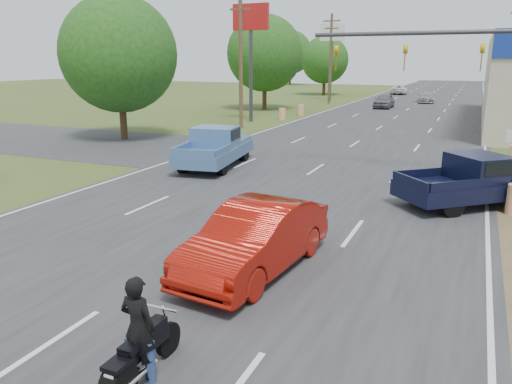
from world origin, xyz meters
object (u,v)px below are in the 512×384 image
at_px(red_convertible, 256,239).
at_px(blue_pickup, 216,146).
at_px(rider, 139,333).
at_px(distant_car_silver, 426,97).
at_px(motorcycle, 139,357).
at_px(navy_pickup, 479,180).
at_px(distant_car_grey, 384,101).
at_px(distant_car_white, 399,90).

relative_size(red_convertible, blue_pickup, 0.83).
bearing_deg(rider, distant_car_silver, -88.50).
bearing_deg(rider, red_convertible, -89.08).
bearing_deg(red_convertible, motorcycle, -83.44).
xyz_separation_m(red_convertible, rider, (0.06, -4.60, 0.02)).
distance_m(motorcycle, distant_car_silver, 57.89).
relative_size(red_convertible, motorcycle, 2.60).
xyz_separation_m(blue_pickup, navy_pickup, (11.47, -2.26, -0.04)).
bearing_deg(blue_pickup, navy_pickup, -19.76).
relative_size(red_convertible, rider, 2.95).
distance_m(navy_pickup, distant_car_silver, 45.39).
bearing_deg(motorcycle, distant_car_grey, 95.67).
xyz_separation_m(motorcycle, distant_car_silver, (-1.30, 57.88, 0.25)).
bearing_deg(distant_car_silver, rider, -92.96).
height_order(rider, distant_car_white, rider).
relative_size(red_convertible, distant_car_white, 1.01).
distance_m(distant_car_grey, distant_car_silver, 9.78).
distance_m(blue_pickup, distant_car_white, 56.98).
height_order(rider, blue_pickup, blue_pickup).
bearing_deg(navy_pickup, rider, -62.04).
bearing_deg(distant_car_grey, distant_car_silver, 70.29).
bearing_deg(distant_car_white, red_convertible, 90.00).
xyz_separation_m(motorcycle, navy_pickup, (4.72, 12.89, 0.47)).
xyz_separation_m(motorcycle, distant_car_white, (-6.48, 72.12, 0.25)).
height_order(red_convertible, rider, rider).
relative_size(navy_pickup, distant_car_silver, 1.15).
height_order(rider, navy_pickup, navy_pickup).
bearing_deg(blue_pickup, distant_car_grey, 77.79).
relative_size(blue_pickup, distant_car_white, 1.21).
bearing_deg(distant_car_grey, distant_car_white, 94.84).
bearing_deg(distant_car_white, motorcycle, 89.70).
bearing_deg(blue_pickup, distant_car_white, 81.10).
bearing_deg(distant_car_grey, rider, -84.18).
height_order(motorcycle, blue_pickup, blue_pickup).
xyz_separation_m(rider, distant_car_silver, (-1.30, 57.84, -0.15)).
relative_size(red_convertible, distant_car_grey, 1.13).
height_order(blue_pickup, distant_car_white, blue_pickup).
xyz_separation_m(rider, distant_car_grey, (-4.65, 48.66, -0.09)).
bearing_deg(rider, distant_car_white, -84.64).
relative_size(navy_pickup, distant_car_white, 1.10).
relative_size(rider, distant_car_white, 0.34).
bearing_deg(rider, motorcycle, 90.00).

